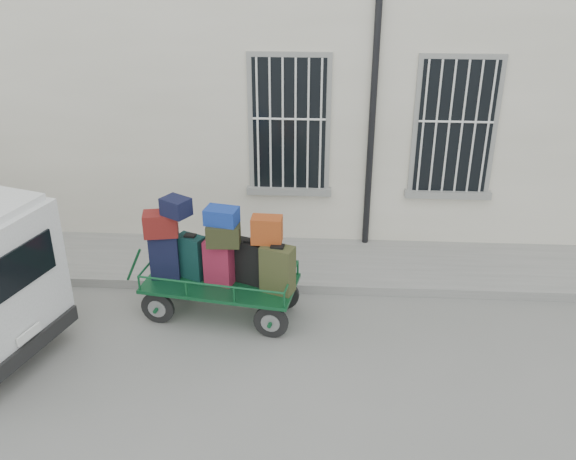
# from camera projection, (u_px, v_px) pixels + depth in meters

# --- Properties ---
(ground) EXTENTS (80.00, 80.00, 0.00)m
(ground) POSITION_uv_depth(u_px,v_px,m) (306.00, 346.00, 8.86)
(ground) COLOR slate
(ground) RESTS_ON ground
(building) EXTENTS (24.00, 5.15, 6.00)m
(building) POSITION_uv_depth(u_px,v_px,m) (317.00, 50.00, 12.47)
(building) COLOR beige
(building) RESTS_ON ground
(sidewalk) EXTENTS (24.00, 1.70, 0.15)m
(sidewalk) POSITION_uv_depth(u_px,v_px,m) (310.00, 264.00, 10.80)
(sidewalk) COLOR gray
(sidewalk) RESTS_ON ground
(luggage_cart) EXTENTS (2.62, 1.32, 1.86)m
(luggage_cart) POSITION_uv_depth(u_px,v_px,m) (218.00, 261.00, 9.14)
(luggage_cart) COLOR black
(luggage_cart) RESTS_ON ground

